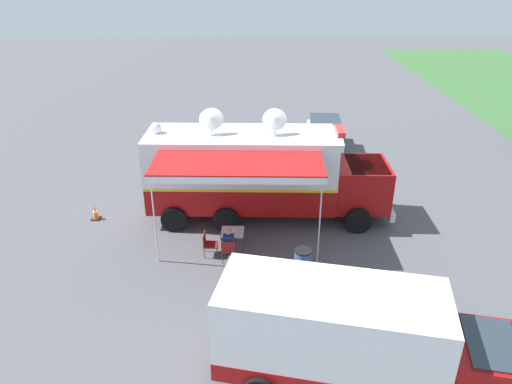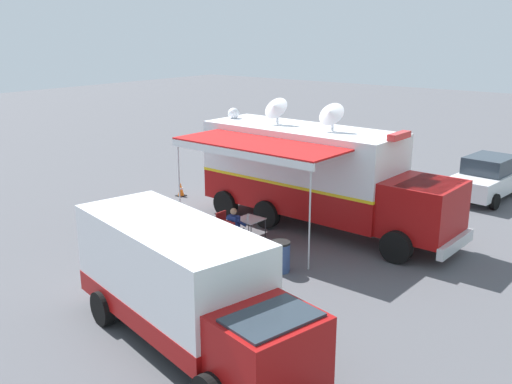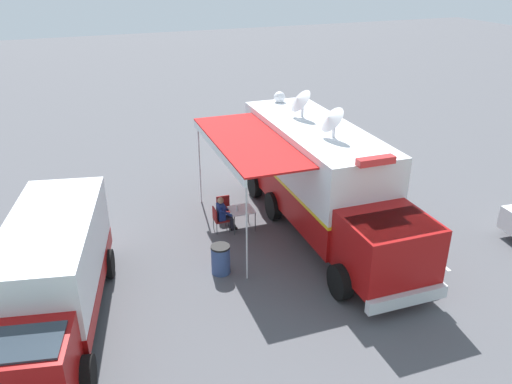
% 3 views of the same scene
% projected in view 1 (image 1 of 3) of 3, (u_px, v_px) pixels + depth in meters
% --- Properties ---
extents(ground_plane, '(100.00, 100.00, 0.00)m').
position_uv_depth(ground_plane, '(242.00, 215.00, 19.45)').
color(ground_plane, '#515156').
extents(lot_stripe, '(0.26, 4.80, 0.01)m').
position_uv_depth(lot_stripe, '(289.00, 189.00, 21.68)').
color(lot_stripe, silver).
rests_on(lot_stripe, ground).
extents(command_truck, '(5.03, 9.56, 4.53)m').
position_uv_depth(command_truck, '(261.00, 172.00, 18.55)').
color(command_truck, '#9E0F0F').
rests_on(command_truck, ground).
extents(folding_table, '(0.82, 0.82, 0.73)m').
position_uv_depth(folding_table, '(232.00, 233.00, 16.86)').
color(folding_table, silver).
rests_on(folding_table, ground).
extents(water_bottle, '(0.07, 0.07, 0.22)m').
position_uv_depth(water_bottle, '(234.00, 231.00, 16.64)').
color(water_bottle, silver).
rests_on(water_bottle, folding_table).
extents(folding_chair_at_table, '(0.49, 0.49, 0.87)m').
position_uv_depth(folding_chair_at_table, '(229.00, 249.00, 16.21)').
color(folding_chair_at_table, maroon).
rests_on(folding_chair_at_table, ground).
extents(folding_chair_beside_table, '(0.49, 0.49, 0.87)m').
position_uv_depth(folding_chair_beside_table, '(208.00, 242.00, 16.61)').
color(folding_chair_beside_table, maroon).
rests_on(folding_chair_beside_table, ground).
extents(seated_responder, '(0.67, 0.56, 1.25)m').
position_uv_depth(seated_responder, '(229.00, 243.00, 16.32)').
color(seated_responder, navy).
rests_on(seated_responder, ground).
extents(trash_bin, '(0.57, 0.57, 0.91)m').
position_uv_depth(trash_bin, '(303.00, 262.00, 15.63)').
color(trash_bin, '#384C7F').
rests_on(trash_bin, ground).
extents(traffic_cone, '(0.36, 0.36, 0.58)m').
position_uv_depth(traffic_cone, '(95.00, 213.00, 19.03)').
color(traffic_cone, black).
rests_on(traffic_cone, ground).
extents(support_truck, '(3.49, 7.08, 2.70)m').
position_uv_depth(support_truck, '(352.00, 339.00, 11.12)').
color(support_truck, white).
rests_on(support_truck, ground).
extents(car_behind_truck, '(4.35, 2.32, 1.76)m').
position_uv_depth(car_behind_truck, '(324.00, 135.00, 25.73)').
color(car_behind_truck, silver).
rests_on(car_behind_truck, ground).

